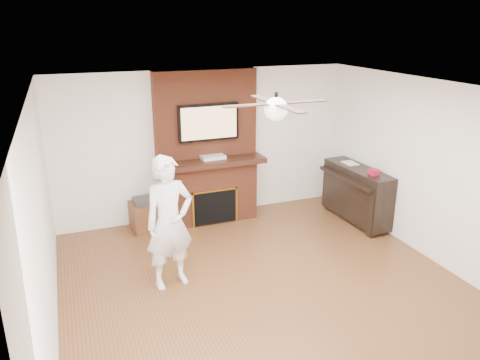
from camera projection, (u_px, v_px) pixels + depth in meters
name	position (u px, v px, depth m)	size (l,w,h in m)	color
room_shell	(274.00, 200.00, 5.44)	(5.36, 5.86, 2.86)	#583319
fireplace	(209.00, 162.00, 7.77)	(1.78, 0.64, 2.50)	brown
tv	(209.00, 122.00, 7.51)	(1.00, 0.08, 0.60)	black
ceiling_fan	(276.00, 108.00, 5.08)	(1.21, 1.21, 0.31)	black
person	(169.00, 223.00, 5.80)	(0.63, 0.42, 1.72)	silver
side_table	(146.00, 215.00, 7.58)	(0.51, 0.51, 0.54)	#512B17
piano	(357.00, 193.00, 7.82)	(0.60, 1.45, 1.02)	black
cable_box	(213.00, 157.00, 7.66)	(0.39, 0.22, 0.06)	silver
candle_orange	(207.00, 220.00, 7.85)	(0.07, 0.07, 0.11)	gold
candle_green	(214.00, 220.00, 7.89)	(0.07, 0.07, 0.09)	#358538
candle_cream	(222.00, 216.00, 7.98)	(0.07, 0.07, 0.12)	beige
candle_blue	(230.00, 218.00, 7.97)	(0.06, 0.06, 0.09)	#334D9A
candle_orange_extra	(202.00, 221.00, 7.82)	(0.07, 0.07, 0.11)	red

